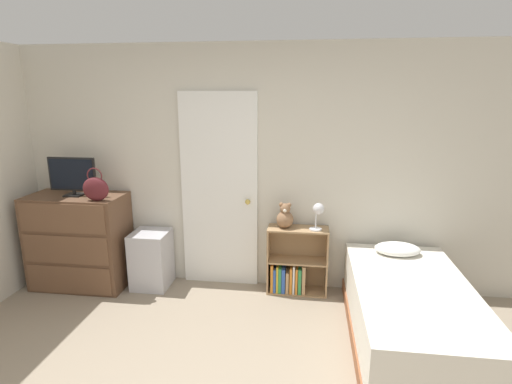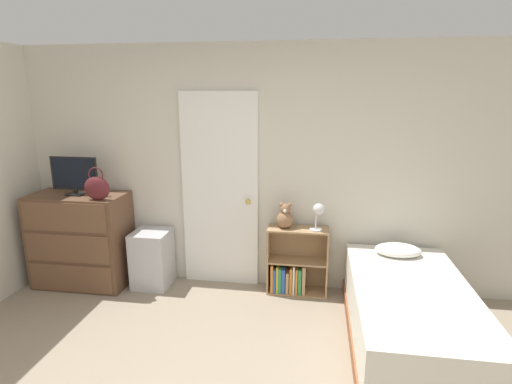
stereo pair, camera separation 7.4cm
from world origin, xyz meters
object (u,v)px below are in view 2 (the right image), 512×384
object	(u,v)px
dresser	(82,240)
storage_bin	(152,258)
tv	(74,175)
desk_lamp	(318,212)
bed	(410,316)
handbag	(97,188)
teddy_bear	(285,217)
bookshelf	(293,268)

from	to	relation	value
dresser	storage_bin	size ratio (longest dim) A/B	1.65
tv	desk_lamp	distance (m)	2.56
desk_lamp	bed	bearing A→B (deg)	-44.18
handbag	dresser	bearing A→B (deg)	153.50
bed	dresser	bearing A→B (deg)	168.87
dresser	teddy_bear	xyz separation A→B (m)	(2.20, 0.14, 0.32)
handbag	storage_bin	xyz separation A→B (m)	(0.43, 0.24, -0.83)
handbag	bookshelf	xyz separation A→B (m)	(1.95, 0.31, -0.87)
dresser	teddy_bear	size ratio (longest dim) A/B	3.79
bookshelf	bed	size ratio (longest dim) A/B	0.38
bookshelf	teddy_bear	distance (m)	0.56
storage_bin	teddy_bear	bearing A→B (deg)	2.80
desk_lamp	storage_bin	bearing A→B (deg)	-179.01
dresser	handbag	bearing A→B (deg)	-26.50
storage_bin	bookshelf	xyz separation A→B (m)	(1.53, 0.07, -0.04)
desk_lamp	bed	size ratio (longest dim) A/B	0.15
desk_lamp	dresser	bearing A→B (deg)	-177.77
dresser	desk_lamp	size ratio (longest dim) A/B	3.57
handbag	storage_bin	size ratio (longest dim) A/B	0.54
dresser	bed	world-z (taller)	dresser
teddy_bear	handbag	bearing A→B (deg)	-170.51
dresser	teddy_bear	world-z (taller)	dresser
dresser	desk_lamp	distance (m)	2.57
tv	storage_bin	bearing A→B (deg)	5.40
bed	handbag	bearing A→B (deg)	170.83
handbag	bed	xyz separation A→B (m)	(2.96, -0.48, -0.87)
handbag	bed	distance (m)	3.12
dresser	desk_lamp	bearing A→B (deg)	2.23
dresser	bookshelf	bearing A→B (deg)	3.45
desk_lamp	teddy_bear	bearing A→B (deg)	173.22
storage_bin	desk_lamp	bearing A→B (deg)	0.99
dresser	bed	distance (m)	3.38
dresser	teddy_bear	distance (m)	2.23
tv	handbag	bearing A→B (deg)	-26.13
handbag	bookshelf	bearing A→B (deg)	9.04
dresser	storage_bin	xyz separation A→B (m)	(0.77, 0.07, -0.20)
tv	bed	distance (m)	3.50
storage_bin	desk_lamp	distance (m)	1.87
tv	bookshelf	distance (m)	2.49
teddy_bear	desk_lamp	xyz separation A→B (m)	(0.33, -0.04, 0.09)
storage_bin	teddy_bear	world-z (taller)	teddy_bear
dresser	tv	bearing A→B (deg)	-54.25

